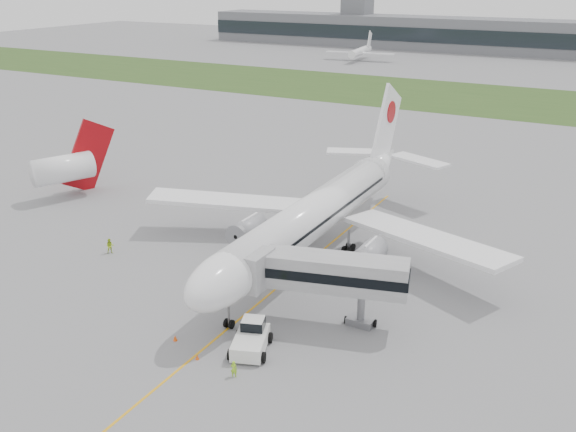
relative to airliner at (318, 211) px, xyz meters
The scene contains 14 objects.
ground 7.47m from the airliner, 90.00° to the right, with size 600.00×600.00×0.00m, color gray.
apron_markings 11.38m from the airliner, 90.00° to the right, with size 70.00×70.00×0.04m, color #EDA214, non-canonical shape.
grass_strip 115.27m from the airliner, 90.00° to the left, with size 600.00×50.00×0.02m, color #2D4D1D.
terminal_building 225.01m from the airliner, 90.00° to the left, with size 320.00×22.30×14.00m.
control_tower 244.38m from the airliner, 111.62° to the left, with size 12.00×12.00×56.00m, color slate, non-canonical shape.
airliner is the anchor object (origin of this frame).
pushback_tug 22.81m from the airliner, 80.02° to the right, with size 4.68×5.69×2.58m.
jet_bridge 16.67m from the airliner, 64.48° to the right, with size 16.02×8.36×7.57m.
safety_cone_left 25.08m from the airliner, 97.50° to the right, with size 0.41×0.41×0.56m, color #FF520D.
safety_cone_right 26.44m from the airliner, 88.89° to the right, with size 0.35×0.35×0.48m, color #FF520D.
ground_crew_near 27.39m from the airliner, 79.60° to the right, with size 0.57×0.38×1.57m, color #A0E526.
ground_crew_far 26.13m from the airliner, 152.29° to the right, with size 0.94×0.73×1.93m, color #A7CC22.
neighbor_aircraft 43.46m from the airliner, behind, with size 7.26×14.81×12.04m.
distant_aircraft_left 185.81m from the airliner, 110.80° to the left, with size 27.11×23.92×10.37m, color white, non-canonical shape.
Camera 1 is at (31.20, -60.56, 32.73)m, focal length 40.00 mm.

